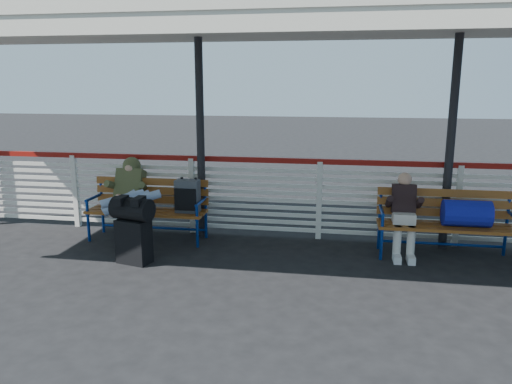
% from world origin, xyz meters
% --- Properties ---
extents(ground, '(60.00, 60.00, 0.00)m').
position_xyz_m(ground, '(0.00, 0.00, 0.00)').
color(ground, black).
rests_on(ground, ground).
extents(fence, '(12.08, 0.08, 1.24)m').
position_xyz_m(fence, '(0.00, 1.90, 0.66)').
color(fence, silver).
rests_on(fence, ground).
extents(canopy, '(12.60, 3.60, 3.16)m').
position_xyz_m(canopy, '(-0.00, 0.87, 3.04)').
color(canopy, silver).
rests_on(canopy, ground).
extents(luggage_stack, '(0.59, 0.42, 0.89)m').
position_xyz_m(luggage_stack, '(-2.36, 0.42, 0.49)').
color(luggage_stack, black).
rests_on(luggage_stack, ground).
extents(bench_left, '(1.80, 0.56, 0.95)m').
position_xyz_m(bench_left, '(-2.34, 1.45, 0.60)').
color(bench_left, brown).
rests_on(bench_left, ground).
extents(bench_right, '(1.80, 0.56, 0.92)m').
position_xyz_m(bench_right, '(1.87, 1.34, 0.60)').
color(bench_right, brown).
rests_on(bench_right, ground).
extents(traveler_man, '(0.94, 1.63, 0.77)m').
position_xyz_m(traveler_man, '(-2.71, 1.11, 0.73)').
color(traveler_man, '#93A4C7').
rests_on(traveler_man, ground).
extents(companion_person, '(0.32, 0.66, 1.15)m').
position_xyz_m(companion_person, '(1.18, 1.33, 0.60)').
color(companion_person, beige).
rests_on(companion_person, ground).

